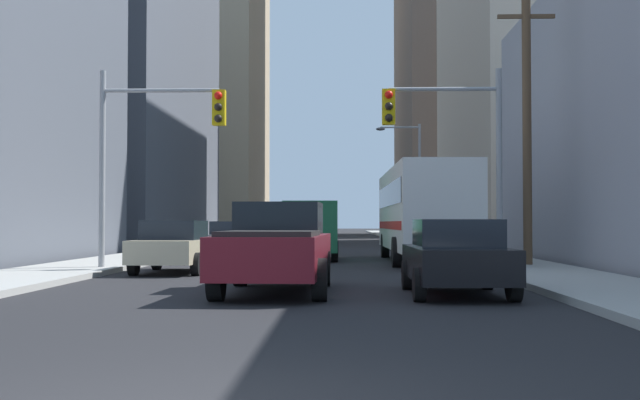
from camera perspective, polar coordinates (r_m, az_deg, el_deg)
name	(u,v)px	position (r m, az deg, el deg)	size (l,w,h in m)	color
sidewalk_left	(230,242)	(56.47, -6.57, -3.07)	(3.03, 160.00, 0.15)	#9E9E99
sidewalk_right	(420,242)	(56.16, 7.30, -3.07)	(3.03, 160.00, 0.15)	#9E9E99
city_bus	(423,210)	(29.06, 7.48, -0.73)	(2.68, 11.53, 3.40)	silver
pickup_truck_maroon	(276,248)	(16.43, -3.20, -3.48)	(2.20, 5.47, 1.90)	maroon
cargo_van_green	(311,227)	(30.77, -0.69, -1.99)	(2.16, 5.27, 2.26)	#195938
sedan_black	(456,257)	(15.97, 9.87, -4.09)	(1.95, 4.21, 1.52)	black
sedan_beige	(175,246)	(23.25, -10.50, -3.33)	(1.95, 4.26, 1.52)	#C6B793
sedan_grey	(232,239)	(34.09, -6.43, -2.81)	(1.95, 4.23, 1.52)	slate
traffic_signal_near_left	(156,136)	(23.86, -11.86, 4.59)	(3.77, 0.44, 6.00)	gray
traffic_signal_near_right	(448,135)	(23.41, 9.32, 4.66)	(3.52, 0.44, 6.00)	gray
utility_pole_right	(527,112)	(25.69, 14.81, 6.24)	(2.20, 0.28, 9.39)	brown
street_lamp_right	(412,172)	(48.09, 6.73, 2.06)	(2.74, 0.32, 7.50)	gray
building_left_mid_office	(17,56)	(61.27, -21.18, 9.72)	(25.20, 25.37, 26.90)	#4C515B
building_left_far_tower	(204,18)	(101.88, -8.46, 12.99)	(14.35, 24.43, 54.45)	tan
building_right_mid_block	(611,29)	(61.84, 20.39, 11.59)	(22.16, 25.08, 31.07)	#B7A893
building_right_far_highrise	(472,15)	(100.05, 10.99, 13.04)	(17.18, 28.42, 53.67)	#66564C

